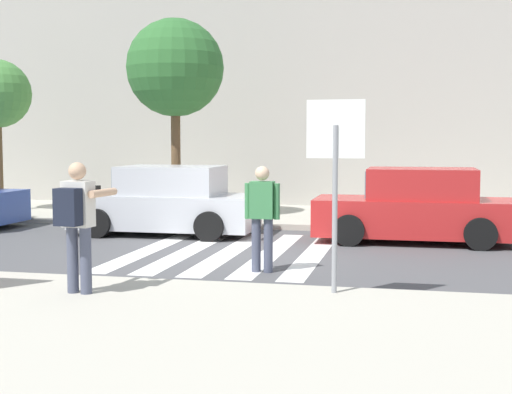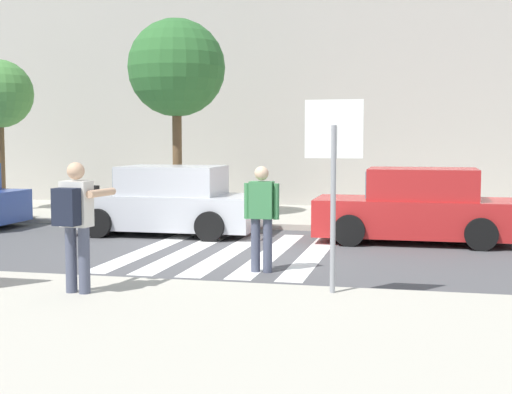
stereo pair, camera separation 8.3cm
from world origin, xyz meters
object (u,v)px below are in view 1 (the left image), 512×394
Objects in this scene: photographer_with_backpack at (77,216)px; pedestrian_crossing at (262,213)px; parked_car_silver at (167,202)px; parked_car_red at (416,208)px; stop_sign at (335,153)px; street_tree_center at (175,69)px.

photographer_with_backpack is 3.30m from pedestrian_crossing.
parked_car_red is (5.47, -0.00, 0.00)m from parked_car_silver.
stop_sign reaches higher than photographer_with_backpack.
photographer_with_backpack is at bearing -166.32° from stop_sign.
stop_sign is 3.47m from photographer_with_backpack.
photographer_with_backpack is 1.00× the size of pedestrian_crossing.
parked_car_silver is at bearing 99.71° from photographer_with_backpack.
stop_sign is 1.47× the size of photographer_with_backpack.
parked_car_silver is (-1.14, 6.67, -0.44)m from photographer_with_backpack.
parked_car_silver is at bearing 126.93° from stop_sign.
stop_sign reaches higher than pedestrian_crossing.
stop_sign is 0.62× the size of parked_car_silver.
parked_car_silver is (-3.03, 3.97, -0.25)m from pedestrian_crossing.
photographer_with_backpack is 0.34× the size of street_tree_center.
parked_car_silver is 3.88m from street_tree_center.
photographer_with_backpack reaches higher than parked_car_red.
street_tree_center reaches higher than stop_sign.
pedestrian_crossing is 7.65m from street_tree_center.
street_tree_center is at bearing 103.67° from parked_car_silver.
street_tree_center is at bearing 120.20° from pedestrian_crossing.
stop_sign is at bearing -53.07° from parked_car_silver.
stop_sign is at bearing 13.68° from photographer_with_backpack.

